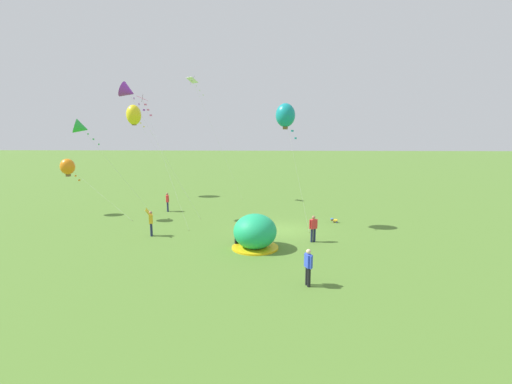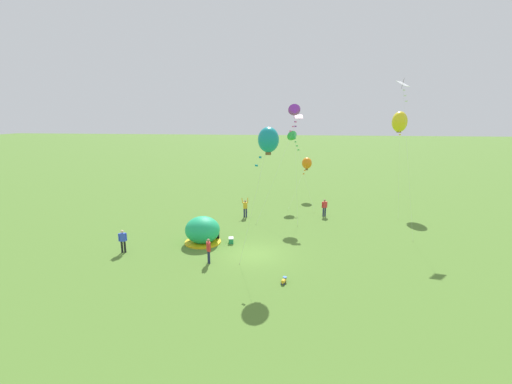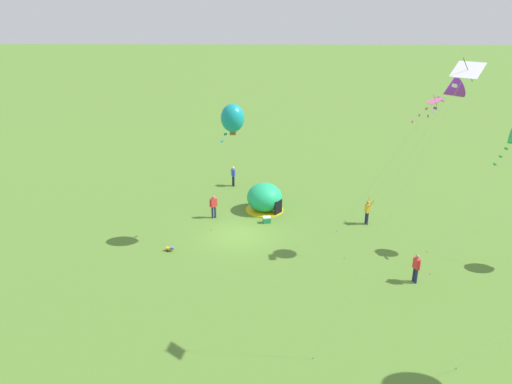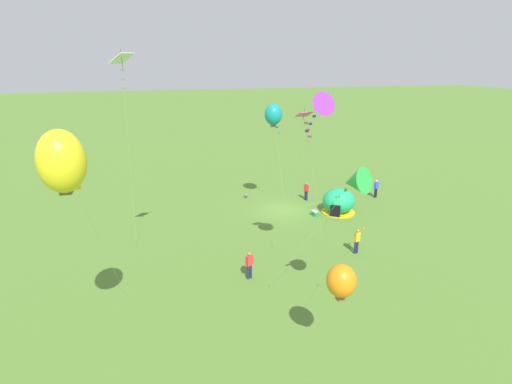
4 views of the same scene
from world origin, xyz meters
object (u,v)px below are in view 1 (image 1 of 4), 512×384
object	(u,v)px
kite_pink	(145,104)
kite_teal	(285,115)
person_near_tent	(313,227)
person_with_toddler	(167,201)
kite_green	(81,128)
kite_yellow	(134,115)
person_flying_kite	(151,222)
popup_tent	(255,232)
cooler_box	(254,234)
person_strolling	(308,265)
kite_white	(194,84)
toddler_crawling	(334,220)
kite_orange	(68,167)
kite_purple	(128,92)

from	to	relation	value
kite_pink	kite_teal	bearing A→B (deg)	-99.18
person_near_tent	person_with_toddler	xyz separation A→B (m)	(8.53, 12.04, 0.00)
kite_teal	kite_green	xyz separation A→B (m)	(1.47, 15.90, -0.82)
kite_pink	kite_yellow	bearing A→B (deg)	26.05
person_near_tent	person_flying_kite	size ratio (longest dim) A/B	0.91
kite_pink	popup_tent	bearing A→B (deg)	-128.07
person_with_toddler	kite_yellow	world-z (taller)	kite_yellow
cooler_box	person_near_tent	world-z (taller)	person_near_tent
person_strolling	kite_white	bearing A→B (deg)	24.58
popup_tent	toddler_crawling	world-z (taller)	popup_tent
kite_yellow	person_with_toddler	bearing A→B (deg)	-143.58
cooler_box	kite_white	distance (m)	19.41
cooler_box	toddler_crawling	bearing A→B (deg)	-54.17
popup_tent	person_near_tent	bearing A→B (deg)	-68.61
popup_tent	person_near_tent	xyz separation A→B (m)	(1.43, -3.65, -0.03)
kite_yellow	kite_green	distance (m)	11.37
person_near_tent	person_strolling	xyz separation A→B (m)	(-6.61, 0.99, 0.00)
person_strolling	kite_orange	world-z (taller)	kite_orange
person_flying_kite	kite_white	size ratio (longest dim) A/B	0.15
popup_tent	kite_green	xyz separation A→B (m)	(6.73, 13.98, 6.36)
person_near_tent	kite_white	bearing A→B (deg)	36.24
person_with_toddler	kite_green	xyz separation A→B (m)	(-3.23, 5.58, 6.39)
kite_purple	person_near_tent	bearing A→B (deg)	-111.33
cooler_box	kite_green	bearing A→B (deg)	71.90
popup_tent	kite_white	distance (m)	20.67
person_flying_kite	kite_green	xyz separation A→B (m)	(4.46, 6.82, 6.35)
toddler_crawling	kite_teal	distance (m)	9.03
person_with_toddler	kite_pink	size ratio (longest dim) A/B	0.17
toddler_crawling	person_flying_kite	world-z (taller)	person_flying_kite
person_strolling	kite_orange	bearing A→B (deg)	54.61
person_near_tent	kite_yellow	world-z (taller)	kite_yellow
popup_tent	person_flying_kite	world-z (taller)	popup_tent
cooler_box	kite_teal	xyz separation A→B (m)	(3.04, -2.08, 7.95)
kite_yellow	kite_purple	size ratio (longest dim) A/B	0.94
cooler_box	kite_pink	size ratio (longest dim) A/B	0.06
cooler_box	toddler_crawling	xyz separation A→B (m)	(4.37, -6.06, -0.04)
person_with_toddler	kite_orange	distance (m)	8.73
cooler_box	person_strolling	distance (m)	7.95
person_near_tent	kite_purple	world-z (taller)	kite_purple
popup_tent	person_strolling	bearing A→B (deg)	-152.89
kite_orange	person_strolling	bearing A→B (deg)	-125.39
cooler_box	person_flying_kite	world-z (taller)	person_flying_kite
person_near_tent	person_strolling	world-z (taller)	same
person_flying_kite	kite_green	distance (m)	10.33
person_with_toddler	kite_yellow	bearing A→B (deg)	36.42
popup_tent	person_flying_kite	size ratio (longest dim) A/B	1.49
kite_teal	kite_yellow	distance (m)	20.62
cooler_box	kite_purple	xyz separation A→B (m)	(4.59, 9.95, 9.87)
person_strolling	kite_purple	bearing A→B (deg)	46.81
kite_yellow	kite_purple	xyz separation A→B (m)	(-11.16, -4.19, 1.03)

